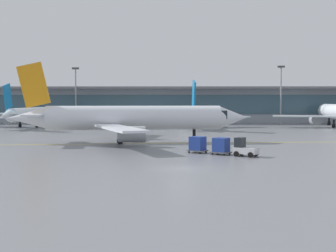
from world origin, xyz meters
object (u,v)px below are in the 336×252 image
(cargo_dolly_lead, at_px, (221,145))
(cargo_dolly_trailing, at_px, (198,144))
(apron_light_mast_2, at_px, (281,92))
(taxiing_regional_jet, at_px, (131,119))
(baggage_tug, at_px, (244,148))
(gate_airplane_1, at_px, (31,114))
(gate_airplane_2, at_px, (187,114))
(apron_light_mast_1, at_px, (76,93))

(cargo_dolly_lead, relative_size, cargo_dolly_trailing, 1.00)
(apron_light_mast_2, bearing_deg, cargo_dolly_trailing, -110.78)
(taxiing_regional_jet, xyz_separation_m, baggage_tug, (14.18, -16.53, -2.63))
(gate_airplane_1, relative_size, apron_light_mast_2, 1.98)
(gate_airplane_2, relative_size, cargo_dolly_lead, 11.75)
(cargo_dolly_lead, bearing_deg, gate_airplane_2, 125.93)
(gate_airplane_1, relative_size, cargo_dolly_trailing, 11.05)
(apron_light_mast_1, height_order, apron_light_mast_2, apron_light_mast_2)
(cargo_dolly_trailing, bearing_deg, apron_light_mast_2, 102.33)
(cargo_dolly_trailing, distance_m, apron_light_mast_1, 70.31)
(taxiing_regional_jet, distance_m, baggage_tug, 21.94)
(cargo_dolly_lead, height_order, cargo_dolly_trailing, same)
(gate_airplane_2, distance_m, cargo_dolly_trailing, 50.76)
(cargo_dolly_trailing, xyz_separation_m, apron_light_mast_2, (23.91, 63.03, 7.00))
(cargo_dolly_trailing, bearing_deg, baggage_tug, -0.00)
(taxiing_regional_jet, relative_size, cargo_dolly_lead, 13.47)
(taxiing_regional_jet, distance_m, apron_light_mast_1, 54.45)
(gate_airplane_1, distance_m, taxiing_regional_jet, 46.30)
(taxiing_regional_jet, xyz_separation_m, cargo_dolly_trailing, (9.13, -13.24, -2.47))
(baggage_tug, bearing_deg, gate_airplane_2, 128.41)
(taxiing_regional_jet, xyz_separation_m, apron_light_mast_1, (-18.92, 50.87, 4.37))
(gate_airplane_2, height_order, baggage_tug, gate_airplane_2)
(apron_light_mast_2, bearing_deg, apron_light_mast_1, 178.81)
(apron_light_mast_2, bearing_deg, cargo_dolly_lead, -108.21)
(cargo_dolly_lead, bearing_deg, cargo_dolly_trailing, 180.00)
(gate_airplane_2, height_order, taxiing_regional_jet, taxiing_regional_jet)
(gate_airplane_2, xyz_separation_m, baggage_tug, (5.02, -54.01, -2.18))
(gate_airplane_2, xyz_separation_m, apron_light_mast_1, (-28.09, 13.39, 4.82))
(taxiing_regional_jet, height_order, apron_light_mast_2, apron_light_mast_2)
(taxiing_regional_jet, height_order, apron_light_mast_1, apron_light_mast_1)
(cargo_dolly_trailing, xyz_separation_m, apron_light_mast_1, (-28.06, 64.11, 6.84))
(gate_airplane_1, xyz_separation_m, cargo_dolly_trailing, (35.72, -51.14, -1.83))
(gate_airplane_1, relative_size, gate_airplane_2, 0.94)
(gate_airplane_2, distance_m, cargo_dolly_lead, 52.53)
(cargo_dolly_trailing, bearing_deg, gate_airplane_1, 158.04)
(taxiing_regional_jet, relative_size, apron_light_mast_2, 2.41)
(apron_light_mast_1, distance_m, apron_light_mast_2, 51.98)
(cargo_dolly_lead, bearing_deg, gate_airplane_1, 159.07)
(baggage_tug, distance_m, apron_light_mast_2, 69.32)
(apron_light_mast_2, bearing_deg, taxiing_regional_jet, -123.57)
(gate_airplane_2, height_order, apron_light_mast_1, apron_light_mast_1)
(apron_light_mast_1, bearing_deg, taxiing_regional_jet, -69.60)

